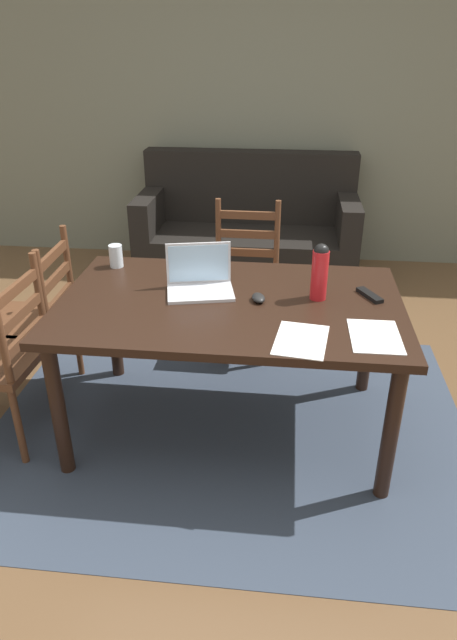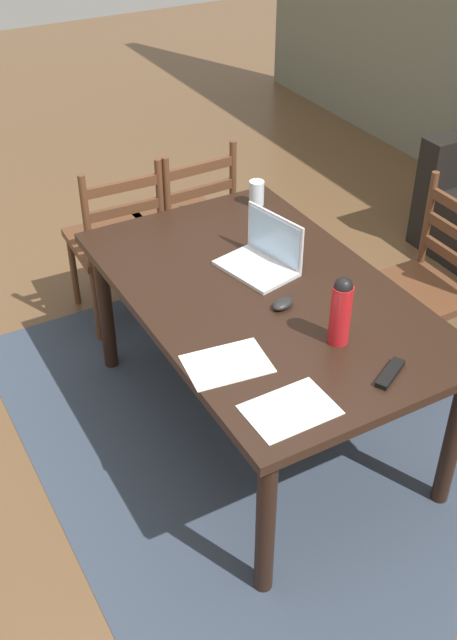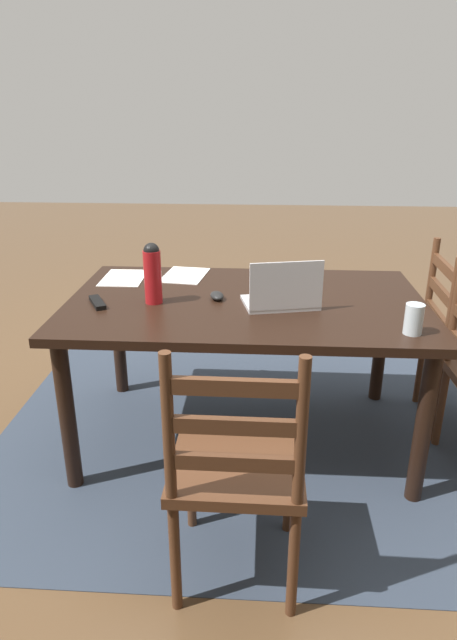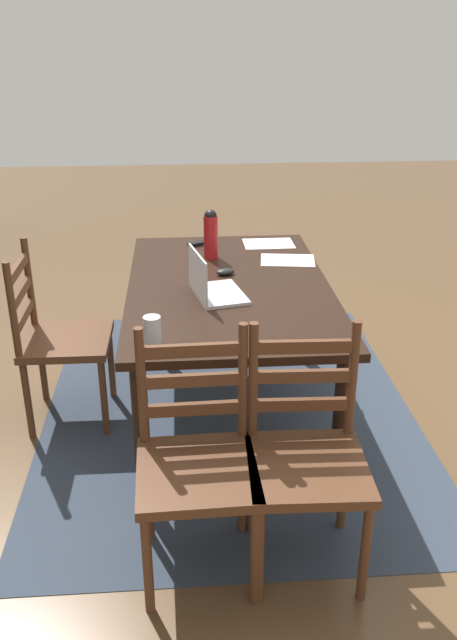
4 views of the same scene
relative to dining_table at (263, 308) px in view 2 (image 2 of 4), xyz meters
The scene contains 13 objects.
ground_plane 0.66m from the dining_table, ahead, with size 14.00×14.00×0.00m, color brown.
area_rug 0.65m from the dining_table, ahead, with size 2.51×1.98×0.01m, color #333D4C.
dining_table is the anchor object (origin of this frame).
chair_left_near 1.14m from the dining_table, 169.55° to the right, with size 0.46×0.46×0.95m.
chair_far_head 0.90m from the dining_table, 89.98° to the left, with size 0.44×0.44×0.95m.
chair_left_far 1.14m from the dining_table, 169.56° to the left, with size 0.45×0.45×0.95m.
laptop 0.24m from the dining_table, 147.76° to the left, with size 0.36×0.29×0.23m.
water_bottle 0.48m from the dining_table, ahead, with size 0.08×0.08×0.28m.
drinking_glass 0.77m from the dining_table, 151.23° to the left, with size 0.07×0.07×0.12m, color silver.
computer_mouse 0.17m from the dining_table, ahead, with size 0.06×0.10×0.03m, color black.
tv_remote 0.68m from the dining_table, ahead, with size 0.04×0.17×0.02m, color black.
paper_stack_left 0.71m from the dining_table, 24.07° to the right, with size 0.21×0.30×0.00m, color white.
paper_stack_right 0.50m from the dining_table, 46.58° to the right, with size 0.21×0.30×0.00m, color white.
Camera 2 is at (2.17, -1.37, 2.46)m, focal length 42.75 mm.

